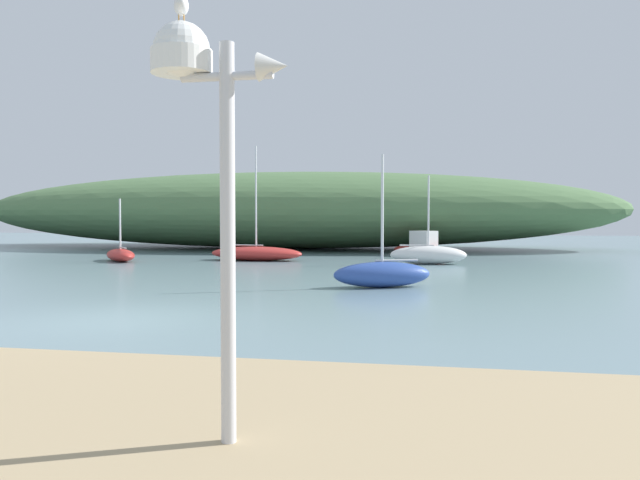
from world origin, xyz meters
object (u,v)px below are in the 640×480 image
at_px(sailboat_far_left, 256,253).
at_px(mast_structure, 199,100).
at_px(motorboat_far_right, 420,247).
at_px(sailboat_inner_mooring, 428,255).
at_px(sailboat_centre_water, 120,255).
at_px(seagull_on_radar, 181,5).
at_px(sailboat_off_point, 382,274).

bearing_deg(sailboat_far_left, mast_structure, -74.56).
xyz_separation_m(motorboat_far_right, sailboat_inner_mooring, (0.49, -5.92, -0.05)).
relative_size(sailboat_centre_water, sailboat_far_left, 0.57).
bearing_deg(seagull_on_radar, motorboat_far_right, 87.61).
xyz_separation_m(sailboat_off_point, sailboat_inner_mooring, (1.17, 9.07, 0.02)).
height_order(mast_structure, sailboat_far_left, sailboat_far_left).
bearing_deg(mast_structure, sailboat_off_point, 88.49).
xyz_separation_m(sailboat_far_left, sailboat_inner_mooring, (7.78, -0.74, 0.06)).
distance_m(seagull_on_radar, sailboat_inner_mooring, 22.26).
distance_m(mast_structure, sailboat_centre_water, 24.46).
xyz_separation_m(seagull_on_radar, sailboat_centre_water, (-11.98, 21.06, -3.38)).
height_order(seagull_on_radar, sailboat_inner_mooring, seagull_on_radar).
relative_size(sailboat_far_left, sailboat_inner_mooring, 1.40).
height_order(mast_structure, sailboat_centre_water, mast_structure).
relative_size(sailboat_off_point, sailboat_inner_mooring, 1.00).
bearing_deg(mast_structure, seagull_on_radar, 173.71).
bearing_deg(seagull_on_radar, sailboat_off_point, 87.84).
distance_m(mast_structure, sailboat_inner_mooring, 22.17).
distance_m(seagull_on_radar, sailboat_far_left, 23.74).
height_order(seagull_on_radar, sailboat_centre_water, seagull_on_radar).
distance_m(sailboat_centre_water, sailboat_inner_mooring, 13.67).
distance_m(sailboat_far_left, sailboat_inner_mooring, 7.82).
bearing_deg(mast_structure, sailboat_far_left, 105.44).
bearing_deg(motorboat_far_right, mast_structure, -92.09).
height_order(sailboat_centre_water, sailboat_far_left, sailboat_far_left).
xyz_separation_m(mast_structure, seagull_on_radar, (-0.15, 0.02, 0.76)).
bearing_deg(seagull_on_radar, sailboat_inner_mooring, 85.70).
bearing_deg(motorboat_far_right, sailboat_centre_water, -152.61).
distance_m(motorboat_far_right, sailboat_inner_mooring, 5.94).
height_order(sailboat_off_point, sailboat_centre_water, sailboat_off_point).
bearing_deg(sailboat_inner_mooring, seagull_on_radar, -94.30).
bearing_deg(sailboat_far_left, sailboat_centre_water, -164.44).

